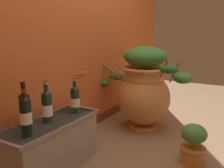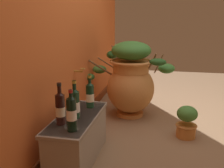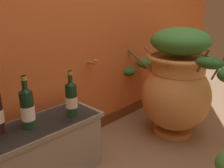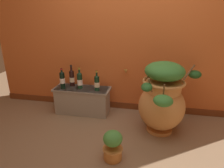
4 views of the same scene
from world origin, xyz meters
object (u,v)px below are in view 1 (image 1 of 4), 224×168
at_px(terracotta_urn, 144,88).
at_px(potted_shrub, 193,143).
at_px(wine_bottle_left, 75,99).
at_px(wine_bottle_middle, 25,108).
at_px(wine_bottle_back, 26,115).
at_px(wine_bottle_right, 47,106).

relative_size(terracotta_urn, potted_shrub, 3.32).
bearing_deg(terracotta_urn, wine_bottle_left, 165.04).
relative_size(terracotta_urn, wine_bottle_middle, 3.36).
bearing_deg(terracotta_urn, wine_bottle_middle, 165.18).
distance_m(wine_bottle_middle, potted_shrub, 1.40).
xyz_separation_m(wine_bottle_middle, wine_bottle_back, (-0.10, -0.13, 0.00)).
distance_m(wine_bottle_middle, wine_bottle_back, 0.17).
bearing_deg(terracotta_urn, wine_bottle_back, 171.04).
distance_m(wine_bottle_left, wine_bottle_middle, 0.45).
distance_m(terracotta_urn, wine_bottle_back, 1.50).
height_order(wine_bottle_middle, potted_shrub, wine_bottle_middle).
xyz_separation_m(terracotta_urn, wine_bottle_back, (-1.48, 0.23, 0.08)).
distance_m(terracotta_urn, wine_bottle_left, 0.98).
relative_size(terracotta_urn, wine_bottle_right, 3.52).
xyz_separation_m(wine_bottle_middle, potted_shrub, (0.85, -1.04, -0.38)).
bearing_deg(potted_shrub, terracotta_urn, 52.10).
height_order(wine_bottle_left, wine_bottle_back, wine_bottle_back).
bearing_deg(wine_bottle_middle, wine_bottle_back, -127.47).
xyz_separation_m(terracotta_urn, wine_bottle_right, (-1.22, 0.30, 0.07)).
height_order(wine_bottle_left, potted_shrub, wine_bottle_left).
height_order(terracotta_urn, wine_bottle_right, terracotta_urn).
distance_m(wine_bottle_left, potted_shrub, 1.08).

